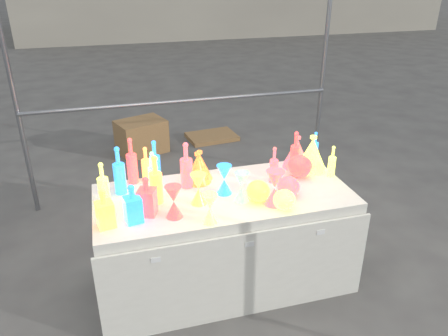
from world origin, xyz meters
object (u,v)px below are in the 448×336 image
object	(u,v)px
display_table	(224,239)
cardboard_box_closed	(142,136)
hourglass_0	(174,202)
bottle_0	(146,164)
decanter_0	(105,208)
lampshade_0	(198,167)
globe_0	(258,192)

from	to	relation	value
display_table	cardboard_box_closed	world-z (taller)	display_table
display_table	hourglass_0	world-z (taller)	hourglass_0
display_table	bottle_0	distance (m)	0.80
decanter_0	lampshade_0	distance (m)	0.81
bottle_0	hourglass_0	world-z (taller)	bottle_0
decanter_0	hourglass_0	size ratio (longest dim) A/B	1.17
globe_0	hourglass_0	bearing A→B (deg)	-174.90
decanter_0	lampshade_0	size ratio (longest dim) A/B	1.09
cardboard_box_closed	lampshade_0	xyz separation A→B (m)	(0.20, -2.46, 0.66)
bottle_0	display_table	bearing A→B (deg)	-35.89
decanter_0	globe_0	bearing A→B (deg)	-8.65
bottle_0	globe_0	size ratio (longest dim) A/B	1.66
hourglass_0	globe_0	size ratio (longest dim) A/B	1.34
display_table	decanter_0	size ratio (longest dim) A/B	7.20
display_table	globe_0	world-z (taller)	globe_0
cardboard_box_closed	decanter_0	world-z (taller)	decanter_0
cardboard_box_closed	hourglass_0	distance (m)	2.97
bottle_0	lampshade_0	world-z (taller)	bottle_0
cardboard_box_closed	bottle_0	distance (m)	2.44
display_table	bottle_0	size ratio (longest dim) A/B	6.79
cardboard_box_closed	hourglass_0	size ratio (longest dim) A/B	2.65
display_table	cardboard_box_closed	xyz separation A→B (m)	(-0.34, 2.70, -0.16)
cardboard_box_closed	bottle_0	bearing A→B (deg)	-113.68
bottle_0	decanter_0	bearing A→B (deg)	-119.58
display_table	decanter_0	distance (m)	0.98
display_table	lampshade_0	size ratio (longest dim) A/B	7.87
cardboard_box_closed	decanter_0	size ratio (longest dim) A/B	2.26
lampshade_0	cardboard_box_closed	bearing A→B (deg)	80.56
decanter_0	globe_0	distance (m)	1.01
decanter_0	hourglass_0	xyz separation A→B (m)	(0.42, -0.00, -0.02)
display_table	bottle_0	world-z (taller)	bottle_0
hourglass_0	lampshade_0	world-z (taller)	lampshade_0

